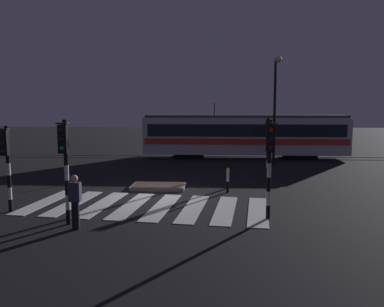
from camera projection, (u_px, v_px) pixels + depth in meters
ground_plane at (154, 196)px, 16.25m from camera, size 120.00×120.00×0.00m
rail_near at (181, 158)px, 28.36m from camera, size 80.00×0.12×0.03m
rail_far at (183, 156)px, 29.79m from camera, size 80.00×0.12×0.03m
crosswalk_zebra at (147, 206)px, 14.51m from camera, size 9.47×4.97×0.02m
traffic_island at (159, 186)px, 17.83m from camera, size 2.50×1.49×0.18m
traffic_light_corner_near_left at (6, 156)px, 13.48m from camera, size 0.36×0.42×3.12m
traffic_light_corner_near_right at (270, 155)px, 12.49m from camera, size 0.36×0.42×3.37m
traffic_light_corner_far_right at (268, 138)px, 20.69m from camera, size 0.36×0.42×3.22m
traffic_light_kerb_mid_left at (65, 156)px, 11.93m from camera, size 0.36×0.42×3.39m
street_lamp_trackside_right at (276, 97)px, 24.64m from camera, size 0.44×1.21×7.02m
tram at (244, 135)px, 28.56m from camera, size 15.24×2.58×4.15m
pedestrian_waiting_at_kerb at (75, 201)px, 11.68m from camera, size 0.36×0.24×1.71m
bollard_island_edge at (228, 180)px, 16.86m from camera, size 0.12×0.12×1.11m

